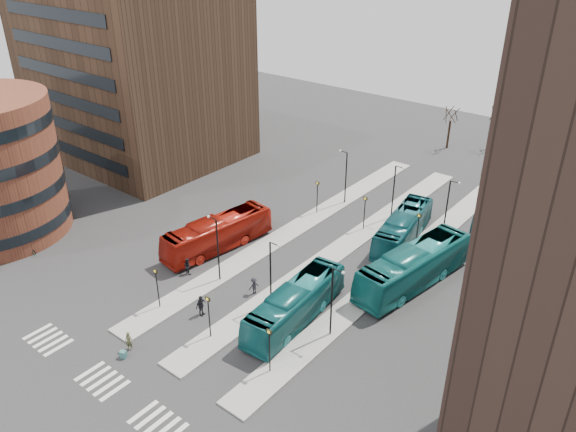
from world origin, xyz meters
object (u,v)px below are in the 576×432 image
Objects in this scene: traveller at (129,341)px; commuter_a at (188,266)px; red_bus at (218,234)px; teal_bus_b at (403,228)px; commuter_b at (201,306)px; commuter_c at (254,286)px; teal_bus_a at (295,304)px; bicycle_far at (30,249)px; teal_bus_c at (414,266)px; suitcase at (123,354)px; teal_bus_d at (507,210)px.

commuter_a is at bearing 88.08° from traveller.
teal_bus_b is at bearing 51.00° from red_bus.
commuter_a is 0.84× the size of commuter_b.
traveller is at bearing 2.27° from commuter_c.
teal_bus_a is 27.53m from bicycle_far.
commuter_a is at bearing -70.79° from bicycle_far.
red_bus is at bearing -99.35° from commuter_c.
commuter_b is 20.32m from bicycle_far.
teal_bus_a is at bearing -80.25° from bicycle_far.
commuter_b is (-6.35, -4.29, -0.65)m from teal_bus_a.
commuter_a is 6.91m from commuter_c.
suitcase is at bearing -109.65° from teal_bus_c.
teal_bus_a reaches higher than commuter_b.
teal_bus_d is (20.00, 22.99, -0.16)m from red_bus.
teal_bus_c is at bearing 27.73° from red_bus.
red_bus is at bearing -70.71° from commuter_a.
traveller is 0.83× the size of commuter_b.
bicycle_far is at bearing -53.34° from commuter_c.
traveller is 10.67m from commuter_a.
commuter_a is at bearing -117.71° from teal_bus_d.
commuter_b is at bearing 54.13° from traveller.
teal_bus_a is 0.87× the size of teal_bus_c.
traveller reaches higher than commuter_c.
teal_bus_b is at bearing 83.55° from teal_bus_a.
suitcase is at bearing 4.71° from commuter_c.
bicycle_far is at bearing -140.23° from teal_bus_c.
commuter_c is at bearing -20.18° from commuter_b.
commuter_b is at bearing -106.82° from teal_bus_d.
red_bus is 8.58m from commuter_c.
commuter_a is (-4.32, 9.76, 0.01)m from traveller.
teal_bus_c is 18.59m from commuter_b.
commuter_c is (2.09, 12.04, 0.48)m from suitcase.
bicycle_far is (-33.49, -35.10, -1.05)m from teal_bus_d.
red_bus is at bearing -146.73° from teal_bus_b.
teal_bus_d is at bearing 50.26° from suitcase.
bicycle_far is at bearing -127.16° from teal_bus_d.
teal_bus_a is at bearing 38.67° from suitcase.
suitcase is 25.01m from teal_bus_c.
traveller is at bearing -111.33° from teal_bus_c.
commuter_c is at bearing -160.79° from commuter_a.
red_bus reaches higher than teal_bus_d.
teal_bus_c is at bearing -64.24° from teal_bus_b.
teal_bus_c reaches higher than traveller.
commuter_c is (-12.20, -26.45, -0.71)m from teal_bus_d.
teal_bus_c is at bearing 60.29° from teal_bus_a.
teal_bus_b is 21.33m from commuter_a.
commuter_c is at bearing -119.03° from teal_bus_b.
red_bus is at bearing 157.74° from teal_bus_a.
teal_bus_a reaches higher than suitcase.
teal_bus_c is (17.75, 6.37, 0.18)m from red_bus.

